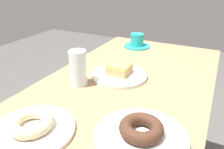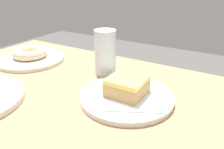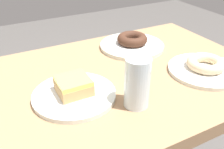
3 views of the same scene
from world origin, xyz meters
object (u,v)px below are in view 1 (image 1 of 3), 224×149
object	(u,v)px
plate_glazed_square	(119,75)
water_glass	(78,68)
plate_chocolate_ring	(141,137)
donut_sugar_ring	(31,123)
coffee_cup	(137,42)
donut_glazed_square	(119,68)
donut_chocolate_ring	(141,128)
plate_sugar_ring	(32,130)

from	to	relation	value
plate_glazed_square	water_glass	size ratio (longest dim) A/B	1.68
plate_chocolate_ring	water_glass	xyz separation A→B (m)	(-0.18, -0.31, 0.06)
donut_sugar_ring	coffee_cup	xyz separation A→B (m)	(-0.80, -0.01, -0.00)
donut_glazed_square	coffee_cup	size ratio (longest dim) A/B	0.59
plate_glazed_square	water_glass	bearing A→B (deg)	-39.69
plate_glazed_square	water_glass	distance (m)	0.18
plate_glazed_square	water_glass	xyz separation A→B (m)	(0.13, -0.11, 0.06)
donut_sugar_ring	donut_glazed_square	bearing A→B (deg)	171.25
donut_sugar_ring	plate_chocolate_ring	bearing A→B (deg)	111.35
coffee_cup	donut_glazed_square	bearing A→B (deg)	10.61
donut_sugar_ring	water_glass	bearing A→B (deg)	-171.31
plate_chocolate_ring	coffee_cup	bearing A→B (deg)	-158.48
donut_chocolate_ring	water_glass	bearing A→B (deg)	-120.05
plate_glazed_square	plate_chocolate_ring	bearing A→B (deg)	33.41
plate_glazed_square	donut_glazed_square	bearing A→B (deg)	90.00
donut_glazed_square	water_glass	distance (m)	0.17
plate_chocolate_ring	plate_glazed_square	bearing A→B (deg)	-146.59
plate_chocolate_ring	donut_glazed_square	bearing A→B (deg)	-146.59
plate_chocolate_ring	plate_glazed_square	size ratio (longest dim) A/B	1.07
plate_sugar_ring	donut_glazed_square	distance (m)	0.41
donut_chocolate_ring	donut_sugar_ring	size ratio (longest dim) A/B	0.96
donut_sugar_ring	coffee_cup	distance (m)	0.80
donut_chocolate_ring	plate_chocolate_ring	bearing A→B (deg)	0.00
plate_chocolate_ring	water_glass	size ratio (longest dim) A/B	1.80
plate_chocolate_ring	donut_glazed_square	world-z (taller)	donut_glazed_square
donut_sugar_ring	plate_glazed_square	distance (m)	0.41
plate_sugar_ring	water_glass	xyz separation A→B (m)	(-0.28, -0.04, 0.06)
plate_sugar_ring	water_glass	distance (m)	0.29
plate_chocolate_ring	donut_sugar_ring	bearing A→B (deg)	-68.65
coffee_cup	water_glass	bearing A→B (deg)	-3.60
donut_chocolate_ring	plate_sugar_ring	world-z (taller)	donut_chocolate_ring
plate_sugar_ring	plate_glazed_square	distance (m)	0.41
plate_sugar_ring	donut_sugar_ring	distance (m)	0.02
donut_chocolate_ring	donut_glazed_square	xyz separation A→B (m)	(-0.30, -0.20, 0.00)
plate_sugar_ring	plate_glazed_square	xyz separation A→B (m)	(-0.41, 0.06, 0.00)
donut_glazed_square	coffee_cup	world-z (taller)	coffee_cup
donut_chocolate_ring	donut_sugar_ring	world-z (taller)	donut_chocolate_ring
plate_sugar_ring	donut_chocolate_ring	bearing A→B (deg)	111.35
donut_chocolate_ring	donut_sugar_ring	xyz separation A→B (m)	(0.10, -0.26, -0.00)
plate_chocolate_ring	coffee_cup	distance (m)	0.75
water_glass	plate_glazed_square	bearing A→B (deg)	140.31
water_glass	donut_chocolate_ring	bearing A→B (deg)	59.95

